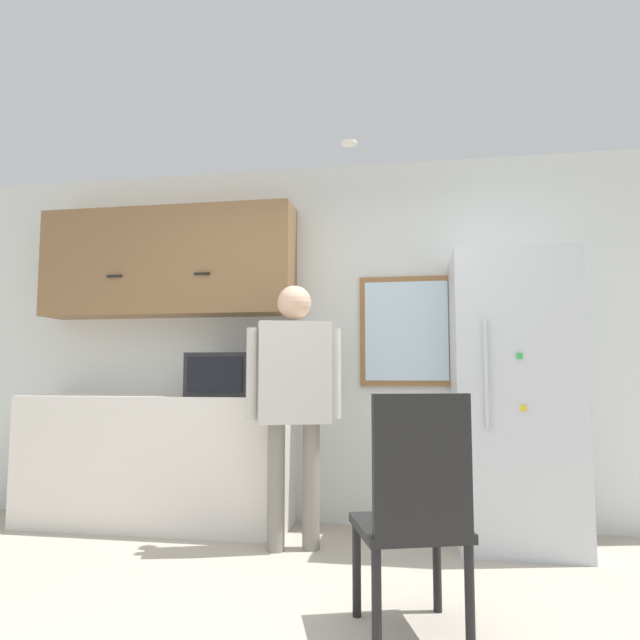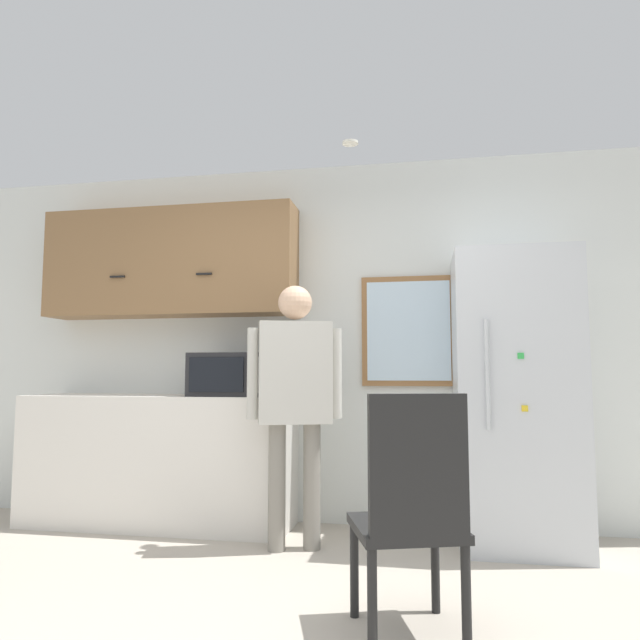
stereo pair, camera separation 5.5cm
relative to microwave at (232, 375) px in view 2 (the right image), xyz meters
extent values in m
cube|color=silver|center=(0.64, 0.36, 0.26)|extent=(6.00, 0.06, 2.70)
cube|color=silver|center=(-0.57, 0.06, -0.62)|extent=(1.97, 0.55, 0.94)
cube|color=olive|center=(-0.57, 0.17, 0.86)|extent=(1.97, 0.32, 0.83)
cube|color=black|center=(-0.92, 0.00, 0.74)|extent=(0.12, 0.01, 0.01)
cube|color=black|center=(-0.23, 0.00, 0.74)|extent=(0.12, 0.01, 0.01)
cube|color=#232326|center=(0.00, 0.00, 0.00)|extent=(0.56, 0.37, 0.31)
cube|color=black|center=(-0.05, -0.18, 0.00)|extent=(0.39, 0.01, 0.24)
cube|color=#B2B2B2|center=(0.24, -0.18, 0.00)|extent=(0.08, 0.01, 0.24)
cylinder|color=gray|center=(0.43, -0.36, -0.70)|extent=(0.11, 0.11, 0.78)
cylinder|color=gray|center=(0.64, -0.29, -0.70)|extent=(0.11, 0.11, 0.78)
cube|color=beige|center=(0.53, -0.32, 0.02)|extent=(0.51, 0.35, 0.65)
sphere|color=#D8AD8C|center=(0.53, -0.32, 0.47)|extent=(0.22, 0.22, 0.22)
cylinder|color=beige|center=(0.28, -0.41, 0.01)|extent=(0.07, 0.07, 0.58)
cylinder|color=beige|center=(0.79, -0.24, 0.01)|extent=(0.07, 0.07, 0.58)
cube|color=silver|center=(1.94, -0.01, -0.15)|extent=(0.76, 0.67, 1.89)
cylinder|color=silver|center=(1.73, -0.36, 0.00)|extent=(0.02, 0.02, 0.66)
cube|color=green|center=(1.92, -0.35, 0.11)|extent=(0.04, 0.01, 0.04)
cube|color=yellow|center=(1.94, -0.35, -0.20)|extent=(0.04, 0.01, 0.04)
cube|color=black|center=(1.26, -1.36, -0.65)|extent=(0.56, 0.56, 0.04)
cylinder|color=black|center=(1.39, -1.12, -0.88)|extent=(0.04, 0.04, 0.42)
cylinder|color=black|center=(1.02, -1.23, -0.88)|extent=(0.04, 0.04, 0.42)
cylinder|color=black|center=(1.50, -1.48, -0.88)|extent=(0.04, 0.04, 0.42)
cylinder|color=black|center=(1.14, -1.60, -0.88)|extent=(0.04, 0.04, 0.42)
cube|color=black|center=(1.32, -1.55, -0.35)|extent=(0.40, 0.16, 0.56)
cube|color=olive|center=(1.24, 0.32, 0.32)|extent=(0.68, 0.04, 0.81)
cube|color=silver|center=(1.24, 0.30, 0.32)|extent=(0.60, 0.01, 0.73)
cylinder|color=white|center=(0.88, -0.15, 1.59)|extent=(0.11, 0.11, 0.01)
camera|label=1|loc=(1.30, -3.92, 0.01)|focal=32.00mm
camera|label=2|loc=(1.35, -3.91, 0.01)|focal=32.00mm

